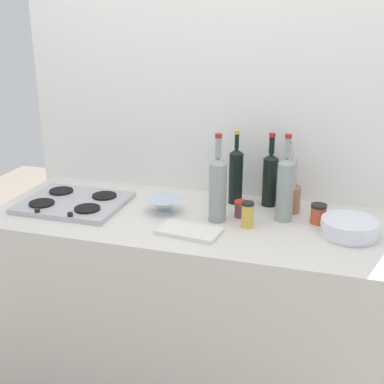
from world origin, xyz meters
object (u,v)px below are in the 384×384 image
(mixing_bowl, at_px, (164,205))
(condiment_jar_rear, at_px, (318,214))
(wine_bottle_mid_left, at_px, (218,188))
(cutting_board, at_px, (189,231))
(wine_bottle_mid_right, at_px, (270,178))
(condiment_jar_front, at_px, (241,209))
(plate_stack, at_px, (349,228))
(wine_bottle_leftmost, at_px, (285,188))
(utensil_crock, at_px, (291,197))
(wine_bottle_rightmost, at_px, (236,175))
(stovetop_hob, at_px, (74,202))
(condiment_jar_spare, at_px, (247,214))

(mixing_bowl, bearing_deg, condiment_jar_rear, 6.16)
(wine_bottle_mid_left, bearing_deg, cutting_board, -115.34)
(wine_bottle_mid_right, relative_size, condiment_jar_rear, 4.02)
(condiment_jar_front, height_order, cutting_board, condiment_jar_front)
(plate_stack, xyz_separation_m, wine_bottle_leftmost, (-0.28, 0.09, 0.11))
(cutting_board, bearing_deg, utensil_crock, 44.46)
(wine_bottle_mid_left, xyz_separation_m, wine_bottle_rightmost, (0.03, 0.24, -0.01))
(wine_bottle_leftmost, relative_size, wine_bottle_mid_left, 0.99)
(wine_bottle_rightmost, height_order, condiment_jar_rear, wine_bottle_rightmost)
(utensil_crock, relative_size, condiment_jar_rear, 3.68)
(stovetop_hob, height_order, wine_bottle_mid_right, wine_bottle_mid_right)
(condiment_jar_rear, bearing_deg, condiment_jar_spare, -155.99)
(wine_bottle_leftmost, xyz_separation_m, wine_bottle_rightmost, (-0.25, 0.15, -0.01))
(stovetop_hob, distance_m, wine_bottle_mid_left, 0.70)
(plate_stack, height_order, wine_bottle_mid_left, wine_bottle_mid_left)
(wine_bottle_mid_left, bearing_deg, plate_stack, -0.18)
(plate_stack, distance_m, wine_bottle_mid_left, 0.56)
(wine_bottle_mid_right, distance_m, condiment_jar_rear, 0.30)
(stovetop_hob, height_order, wine_bottle_mid_left, wine_bottle_mid_left)
(plate_stack, relative_size, wine_bottle_mid_right, 0.68)
(stovetop_hob, bearing_deg, wine_bottle_rightmost, 19.38)
(condiment_jar_front, bearing_deg, wine_bottle_mid_right, 61.33)
(mixing_bowl, distance_m, condiment_jar_rear, 0.68)
(mixing_bowl, bearing_deg, cutting_board, -46.73)
(plate_stack, height_order, wine_bottle_mid_right, wine_bottle_mid_right)
(wine_bottle_rightmost, bearing_deg, condiment_jar_spare, -67.67)
(plate_stack, relative_size, condiment_jar_front, 3.13)
(plate_stack, distance_m, mixing_bowl, 0.81)
(wine_bottle_mid_left, relative_size, condiment_jar_spare, 3.46)
(condiment_jar_rear, distance_m, cutting_board, 0.56)
(mixing_bowl, relative_size, condiment_jar_spare, 1.45)
(utensil_crock, bearing_deg, cutting_board, -135.54)
(wine_bottle_rightmost, bearing_deg, wine_bottle_leftmost, -31.06)
(utensil_crock, height_order, condiment_jar_spare, utensil_crock)
(stovetop_hob, bearing_deg, wine_bottle_mid_right, 16.95)
(wine_bottle_mid_right, height_order, wine_bottle_rightmost, wine_bottle_rightmost)
(wine_bottle_rightmost, distance_m, utensil_crock, 0.28)
(plate_stack, bearing_deg, utensil_crock, 142.18)
(wine_bottle_mid_right, distance_m, mixing_bowl, 0.51)
(plate_stack, relative_size, condiment_jar_rear, 2.72)
(wine_bottle_rightmost, bearing_deg, utensil_crock, -7.76)
(cutting_board, bearing_deg, wine_bottle_leftmost, 35.38)
(stovetop_hob, distance_m, cutting_board, 0.63)
(stovetop_hob, relative_size, condiment_jar_spare, 4.15)
(cutting_board, bearing_deg, wine_bottle_mid_left, 64.66)
(wine_bottle_leftmost, relative_size, utensil_crock, 1.21)
(wine_bottle_mid_right, bearing_deg, wine_bottle_leftmost, -61.56)
(plate_stack, xyz_separation_m, cutting_board, (-0.63, -0.16, -0.03))
(condiment_jar_spare, bearing_deg, wine_bottle_rightmost, 112.33)
(utensil_crock, relative_size, condiment_jar_front, 4.23)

